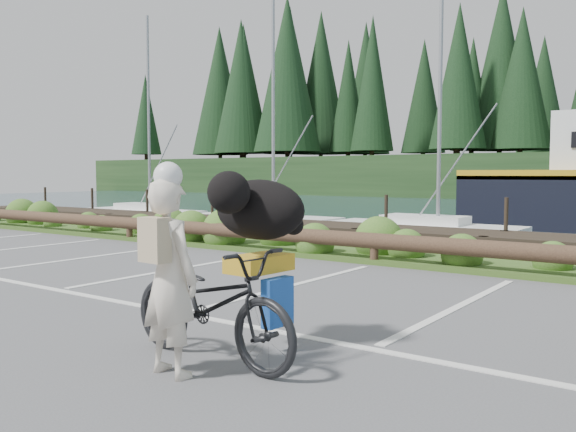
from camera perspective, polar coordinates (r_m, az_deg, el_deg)
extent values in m
plane|color=#4E4E50|center=(7.94, -7.72, -8.54)|extent=(72.00, 72.00, 0.00)
cube|color=#3D5B21|center=(12.27, 9.58, -3.88)|extent=(34.00, 1.60, 0.10)
imported|color=black|center=(5.64, -7.22, -8.17)|extent=(2.08, 0.85, 1.07)
imported|color=beige|center=(5.27, -11.04, -5.68)|extent=(0.64, 0.44, 1.68)
ellipsoid|color=black|center=(5.98, -2.71, 0.60)|extent=(0.58, 1.06, 0.59)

